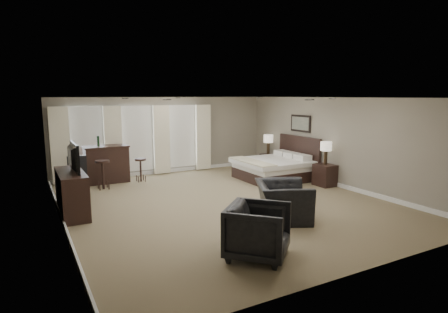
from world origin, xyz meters
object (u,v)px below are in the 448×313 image
bed (272,159)px  bar_stool_left (103,175)px  lamp_far (268,145)px  armchair_far (258,229)px  bar_counter (107,164)px  lamp_near (326,153)px  armchair_near (283,195)px  bar_stool_right (141,170)px  dresser (72,193)px  nightstand_near (325,175)px  desk_chair (77,175)px  tv (70,168)px  nightstand_far (268,162)px

bed → bar_stool_left: 5.13m
lamp_far → armchair_far: (-4.52, -6.11, -0.41)m
armchair_far → bar_stool_left: bearing=58.8°
bed → armchair_far: size_ratio=2.12×
bed → armchair_far: bed is taller
bed → bar_counter: (-4.69, 2.10, -0.09)m
lamp_near → armchair_near: bearing=-148.1°
armchair_near → bar_stool_right: size_ratio=1.70×
bed → lamp_far: bed is taller
dresser → bar_counter: bearing=64.8°
nightstand_near → desk_chair: bearing=159.4°
bar_stool_right → dresser: bearing=-133.0°
bed → armchair_near: size_ratio=1.69×
armchair_near → bar_stool_left: size_ratio=1.47×
bed → nightstand_near: (0.89, -1.45, -0.35)m
bar_stool_right → tv: bearing=-133.0°
lamp_near → armchair_near: size_ratio=0.55×
lamp_near → desk_chair: (-6.57, 2.46, -0.43)m
dresser → bar_counter: bar_counter is taller
dresser → tv: 0.56m
desk_chair → bar_stool_left: bearing=-156.0°
armchair_far → nightstand_far: bearing=9.7°
tv → bar_stool_right: size_ratio=1.53×
nightstand_near → tv: tv is taller
dresser → nightstand_near: bearing=-5.8°
tv → armchair_near: 4.73m
bed → bar_counter: size_ratio=1.59×
bar_counter → bar_stool_left: bar_counter is taller
lamp_far → armchair_near: (-2.97, -4.75, -0.36)m
nightstand_far → desk_chair: desk_chair is taller
tv → armchair_near: size_ratio=0.90×
nightstand_far → bar_stool_right: (-4.64, 0.25, 0.09)m
tv → bar_counter: bearing=-25.2°
lamp_near → bar_counter: 6.63m
bar_counter → desk_chair: bar_counter is taller
dresser → desk_chair: desk_chair is taller
lamp_far → tv: size_ratio=0.64×
nightstand_far → bar_counter: bearing=173.4°
tv → bar_stool_left: size_ratio=1.32×
bar_stool_right → desk_chair: desk_chair is taller
nightstand_near → nightstand_far: bearing=90.0°
bar_stool_left → dresser: bearing=-117.8°
tv → bed: bearing=-82.9°
tv → bar_stool_left: (1.07, 2.02, -0.63)m
bar_counter → desk_chair: bearing=-132.4°
armchair_near → bar_counter: bearing=51.5°
lamp_far → armchair_far: bearing=-126.5°
dresser → bar_stool_left: size_ratio=2.00×
bed → bar_counter: bed is taller
bar_stool_right → bar_counter: bearing=157.5°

